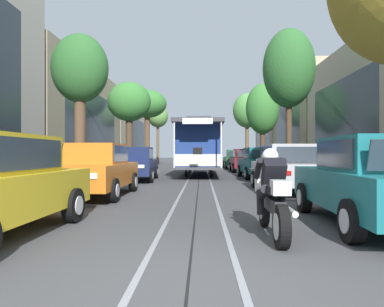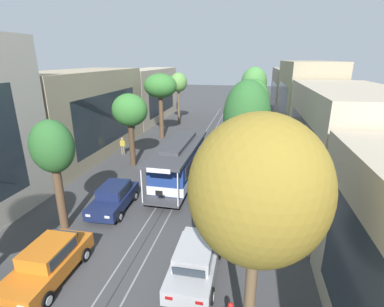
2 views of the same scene
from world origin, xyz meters
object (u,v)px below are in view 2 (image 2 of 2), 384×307
(parked_car_maroon_fourth_right, at_px, (224,163))
(pedestrian_crossing_far, at_px, (262,162))
(street_tree_kerb_right_near, at_px, (258,192))
(parked_car_green_fifth_right, at_px, (229,143))
(cable_car_trolley, at_px, (180,162))
(street_tree_kerb_left_second, at_px, (53,150))
(street_tree_kerb_left_mid, at_px, (130,112))
(street_tree_kerb_left_far, at_px, (179,83))
(parked_car_silver_second_right, at_px, (195,261))
(street_tree_kerb_left_fourth, at_px, (160,87))
(street_tree_kerb_right_fourth, at_px, (254,83))
(street_tree_kerb_right_second, at_px, (247,117))
(parked_car_orange_second_left, at_px, (48,262))
(street_tree_kerb_right_mid, at_px, (254,103))
(parked_car_teal_mid_right, at_px, (217,194))
(pedestrian_on_right_pavement, at_px, (274,143))
(pedestrian_on_left_pavement, at_px, (123,145))
(parked_car_navy_mid_left, at_px, (114,197))

(parked_car_maroon_fourth_right, height_order, pedestrian_crossing_far, pedestrian_crossing_far)
(street_tree_kerb_right_near, relative_size, pedestrian_crossing_far, 4.86)
(parked_car_green_fifth_right, xyz_separation_m, cable_car_trolley, (-3.01, -8.47, 0.86))
(parked_car_maroon_fourth_right, relative_size, street_tree_kerb_left_second, 0.71)
(parked_car_green_fifth_right, xyz_separation_m, street_tree_kerb_left_mid, (-7.91, -5.69, 3.96))
(parked_car_maroon_fourth_right, height_order, cable_car_trolley, cable_car_trolley)
(street_tree_kerb_left_far, bearing_deg, street_tree_kerb_right_near, -72.45)
(cable_car_trolley, bearing_deg, street_tree_kerb_left_far, 104.08)
(parked_car_silver_second_right, distance_m, street_tree_kerb_left_fourth, 23.48)
(parked_car_green_fifth_right, distance_m, street_tree_kerb_left_mid, 10.52)
(street_tree_kerb_left_far, bearing_deg, parked_car_green_fifth_right, -55.99)
(street_tree_kerb_left_fourth, xyz_separation_m, pedestrian_crossing_far, (11.21, -8.61, -5.00))
(street_tree_kerb_left_fourth, xyz_separation_m, street_tree_kerb_right_fourth, (10.27, 5.78, 0.10))
(street_tree_kerb_right_second, bearing_deg, parked_car_orange_second_left, -133.74)
(parked_car_orange_second_left, distance_m, parked_car_maroon_fourth_right, 14.96)
(parked_car_orange_second_left, xyz_separation_m, street_tree_kerb_left_far, (-2.10, 31.42, 4.85))
(street_tree_kerb_right_mid, bearing_deg, street_tree_kerb_left_second, -122.94)
(parked_car_teal_mid_right, relative_size, street_tree_kerb_left_second, 0.72)
(parked_car_green_fifth_right, relative_size, street_tree_kerb_left_mid, 0.70)
(parked_car_orange_second_left, xyz_separation_m, street_tree_kerb_right_near, (8.31, -1.51, 4.81))
(street_tree_kerb_left_far, relative_size, cable_car_trolley, 0.77)
(parked_car_maroon_fourth_right, bearing_deg, pedestrian_on_right_pavement, 54.98)
(parked_car_teal_mid_right, xyz_separation_m, street_tree_kerb_left_second, (-7.97, -4.20, 3.77))
(parked_car_silver_second_right, xyz_separation_m, pedestrian_on_right_pavement, (4.47, 18.52, 0.13))
(street_tree_kerb_left_fourth, relative_size, street_tree_kerb_right_second, 0.94)
(parked_car_silver_second_right, xyz_separation_m, cable_car_trolley, (-3.00, 9.49, 0.86))
(pedestrian_on_right_pavement, bearing_deg, parked_car_green_fifth_right, -172.86)
(street_tree_kerb_left_second, bearing_deg, pedestrian_crossing_far, 44.18)
(parked_car_green_fifth_right, height_order, street_tree_kerb_right_second, street_tree_kerb_right_second)
(street_tree_kerb_left_mid, distance_m, street_tree_kerb_right_second, 11.13)
(street_tree_kerb_left_second, height_order, street_tree_kerb_left_far, street_tree_kerb_left_far)
(parked_car_silver_second_right, distance_m, pedestrian_crossing_far, 13.20)
(street_tree_kerb_left_far, xyz_separation_m, street_tree_kerb_right_second, (9.89, -23.29, 0.10))
(pedestrian_on_left_pavement, bearing_deg, parked_car_orange_second_left, -76.27)
(parked_car_orange_second_left, xyz_separation_m, cable_car_trolley, (3.06, 10.84, 0.86))
(street_tree_kerb_left_fourth, distance_m, street_tree_kerb_right_near, 26.42)
(parked_car_teal_mid_right, xyz_separation_m, street_tree_kerb_right_near, (2.09, -9.29, 4.81))
(street_tree_kerb_left_mid, distance_m, street_tree_kerb_left_fourth, 9.24)
(parked_car_navy_mid_left, height_order, parked_car_teal_mid_right, same)
(parked_car_green_fifth_right, relative_size, cable_car_trolley, 0.48)
(parked_car_green_fifth_right, xyz_separation_m, street_tree_kerb_right_second, (1.72, -11.18, 4.95))
(parked_car_orange_second_left, relative_size, parked_car_navy_mid_left, 0.99)
(street_tree_kerb_right_fourth, bearing_deg, pedestrian_crossing_far, -86.29)
(street_tree_kerb_left_far, xyz_separation_m, cable_car_trolley, (5.16, -20.58, -3.99))
(pedestrian_on_left_pavement, bearing_deg, pedestrian_on_right_pavement, 14.39)
(parked_car_silver_second_right, relative_size, street_tree_kerb_left_fourth, 0.59)
(parked_car_navy_mid_left, xyz_separation_m, street_tree_kerb_left_fourth, (-2.06, 16.70, 5.10))
(parked_car_orange_second_left, distance_m, parked_car_teal_mid_right, 9.96)
(street_tree_kerb_left_mid, xyz_separation_m, pedestrian_on_right_pavement, (12.38, 6.25, -3.83))
(street_tree_kerb_left_mid, bearing_deg, pedestrian_on_left_pavement, 129.68)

